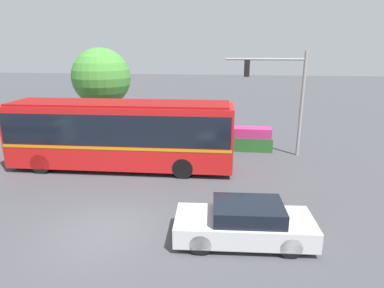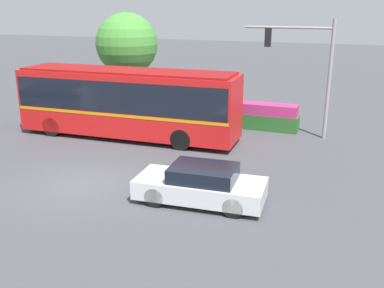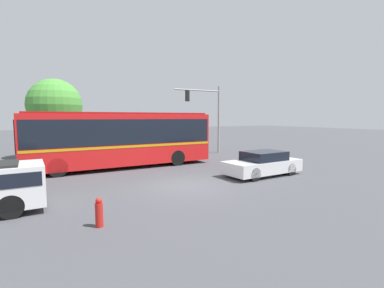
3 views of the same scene
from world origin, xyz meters
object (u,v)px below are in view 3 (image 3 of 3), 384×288
Objects in this scene: traffic_light_pole at (209,110)px; fire_hydrant at (99,213)px; sedan_foreground at (263,164)px; street_tree_left at (55,105)px; city_bus at (122,136)px.

traffic_light_pole reaches higher than fire_hydrant.
sedan_foreground is 10.10m from traffic_light_pole.
city_bus is at bearing -61.35° from street_tree_left.
sedan_foreground is at bearing 76.61° from traffic_light_pole.
fire_hydrant is (0.59, -15.71, -3.64)m from street_tree_left.
fire_hydrant is at bearing 48.16° from traffic_light_pole.
city_bus is 1.94× the size of traffic_light_pole.
traffic_light_pole reaches higher than sedan_foreground.
street_tree_left is (-11.87, 3.11, 0.25)m from traffic_light_pole.
traffic_light_pole reaches higher than city_bus.
city_bus is 8.64m from sedan_foreground.
sedan_foreground is (6.11, -5.96, -1.32)m from city_bus.
street_tree_left is at bearing -14.70° from traffic_light_pole.
city_bus reaches higher than sedan_foreground.
traffic_light_pole is 12.27m from street_tree_left.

